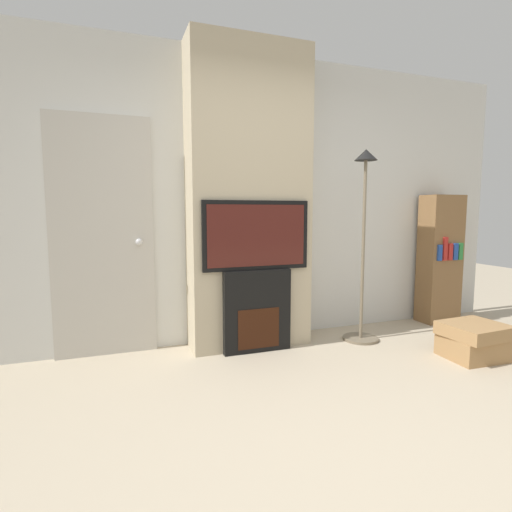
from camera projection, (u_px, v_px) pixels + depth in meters
ground_plane at (364, 453)px, 2.05m from camera, size 14.00×14.00×0.00m
wall_back at (241, 199)px, 3.80m from camera, size 6.00×0.06×2.70m
chimney_breast at (249, 199)px, 3.59m from camera, size 1.09×0.38×2.70m
fireplace at (256, 311)px, 3.53m from camera, size 0.61×0.15×0.73m
television at (256, 235)px, 3.45m from camera, size 0.96×0.07×0.60m
floor_lamp at (364, 233)px, 3.74m from camera, size 0.34×0.34×1.80m
box_stack at (473, 340)px, 3.36m from camera, size 0.50×0.45×0.30m
bookshelf at (440, 259)px, 4.44m from camera, size 0.43×0.28×1.41m
entry_door at (103, 238)px, 3.36m from camera, size 0.83×0.09×2.03m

